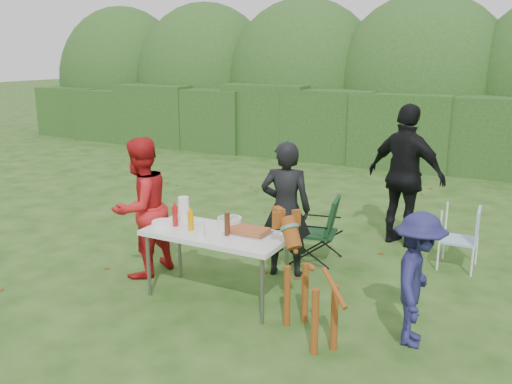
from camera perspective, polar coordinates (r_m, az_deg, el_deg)
The scene contains 20 objects.
ground at distance 5.83m, azimuth -3.62°, elevation -11.33°, with size 80.00×80.00×0.00m, color #1E4211.
hedge_row at distance 12.88m, azimuth 15.31°, elevation 6.45°, with size 22.00×1.40×1.70m, color #23471C.
shrub_backdrop at distance 14.36m, azimuth 16.97°, elevation 10.13°, with size 20.00×2.60×3.20m, color #3D6628.
folding_table at distance 5.63m, azimuth -4.20°, elevation -4.73°, with size 1.50×0.70×0.74m.
person_cook at distance 6.21m, azimuth 3.15°, elevation -1.84°, with size 0.58×0.38×1.59m, color black.
person_red_jacket at distance 6.35m, azimuth -12.01°, elevation -1.63°, with size 0.79×0.61×1.62m, color red.
person_black_puffy at distance 7.45m, azimuth 15.49°, elevation 1.66°, with size 1.11×0.46×1.90m, color black.
child at distance 5.00m, azimuth 16.62°, elevation -8.84°, with size 0.79×0.45×1.22m, color #1E1D50.
dog at distance 4.95m, azimuth 5.74°, elevation -9.62°, with size 1.10×0.44×1.04m, color brown, non-canonical shape.
camping_chair at distance 6.74m, azimuth 6.38°, elevation -3.91°, with size 0.52×0.52×0.84m, color #14361B, non-canonical shape.
lawn_chair at distance 6.96m, azimuth 20.59°, elevation -4.49°, with size 0.45×0.45×0.77m, color teal, non-canonical shape.
food_tray at distance 5.55m, azimuth -0.83°, elevation -4.31°, with size 0.45×0.30×0.02m, color #B7B7BA.
focaccia_bread at distance 5.54m, azimuth -0.84°, elevation -4.03°, with size 0.40×0.26×0.04m, color #A3542D.
mustard_bottle at distance 5.66m, azimuth -6.89°, elevation -3.06°, with size 0.06×0.06×0.20m, color #E09200.
ketchup_bottle at distance 5.82m, azimuth -8.52°, elevation -2.53°, with size 0.06×0.06×0.22m, color #A81417.
beer_bottle at distance 5.47m, azimuth -3.06°, elevation -3.39°, with size 0.06×0.06×0.24m, color #47230F.
paper_towel_roll at distance 6.01m, azimuth -7.63°, elevation -1.73°, with size 0.12×0.12×0.26m, color white.
cup_stack at distance 5.44m, azimuth -5.81°, elevation -3.88°, with size 0.08×0.08×0.18m, color white.
pasta_bowl at distance 5.76m, azimuth -2.80°, elevation -3.18°, with size 0.26×0.26×0.10m, color silver.
plate_stack at distance 5.88m, azimuth -9.75°, elevation -3.26°, with size 0.24×0.24×0.05m, color white.
Camera 1 is at (2.77, -4.46, 2.54)m, focal length 38.00 mm.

